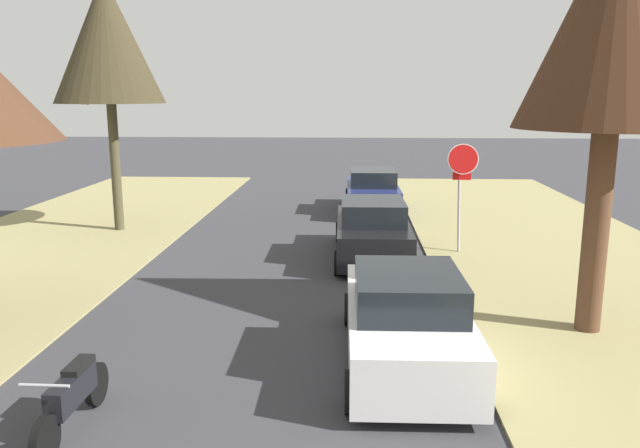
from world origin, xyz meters
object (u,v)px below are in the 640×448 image
object	(u,v)px
stop_sign_far	(462,174)
parked_sedan_navy	(372,192)
street_tree_right_mid_a	(616,20)
parked_sedan_white	(406,321)
parked_motorcycle	(72,396)
parked_sedan_black	(372,231)
street_tree_left_mid_b	(107,41)

from	to	relation	value
stop_sign_far	parked_sedan_navy	bearing A→B (deg)	110.05
street_tree_right_mid_a	parked_sedan_white	xyz separation A→B (m)	(-3.44, -1.54, -4.73)
stop_sign_far	parked_motorcycle	xyz separation A→B (m)	(-6.44, -9.44, -1.67)
stop_sign_far	parked_sedan_navy	world-z (taller)	stop_sign_far
parked_sedan_white	parked_motorcycle	distance (m)	4.97
street_tree_right_mid_a	parked_sedan_black	world-z (taller)	street_tree_right_mid_a
street_tree_left_mid_b	parked_sedan_black	size ratio (longest dim) A/B	1.72
street_tree_left_mid_b	street_tree_right_mid_a	bearing A→B (deg)	-34.13
street_tree_right_mid_a	parked_sedan_navy	distance (m)	12.98
street_tree_left_mid_b	parked_sedan_black	xyz separation A→B (m)	(7.88, -2.91, -5.07)
street_tree_left_mid_b	parked_motorcycle	xyz separation A→B (m)	(3.80, -11.72, -5.31)
street_tree_left_mid_b	stop_sign_far	bearing A→B (deg)	-12.57
street_tree_right_mid_a	parked_sedan_black	size ratio (longest dim) A/B	1.66
street_tree_right_mid_a	parked_motorcycle	size ratio (longest dim) A/B	3.57
parked_sedan_white	parked_sedan_navy	distance (m)	13.09
parked_motorcycle	parked_sedan_navy	bearing A→B (deg)	74.44
street_tree_left_mid_b	parked_sedan_white	bearing A→B (deg)	-48.98
parked_sedan_black	parked_motorcycle	distance (m)	9.71
street_tree_left_mid_b	parked_sedan_black	distance (m)	9.81
parked_sedan_navy	parked_motorcycle	size ratio (longest dim) A/B	2.16
street_tree_right_mid_a	parked_motorcycle	bearing A→B (deg)	-154.03
parked_sedan_navy	parked_motorcycle	bearing A→B (deg)	-105.56
stop_sign_far	parked_motorcycle	size ratio (longest dim) A/B	1.43
parked_sedan_navy	parked_motorcycle	xyz separation A→B (m)	(-4.28, -15.37, -0.24)
parked_sedan_navy	street_tree_right_mid_a	bearing A→B (deg)	-72.81
stop_sign_far	street_tree_left_mid_b	xyz separation A→B (m)	(-10.25, 2.28, 3.63)
street_tree_left_mid_b	parked_sedan_white	size ratio (longest dim) A/B	1.72
street_tree_right_mid_a	parked_sedan_white	world-z (taller)	street_tree_right_mid_a
parked_sedan_black	parked_sedan_navy	distance (m)	6.56
parked_sedan_navy	parked_motorcycle	distance (m)	15.95
street_tree_left_mid_b	parked_sedan_black	bearing A→B (deg)	-20.29
street_tree_left_mid_b	parked_sedan_navy	world-z (taller)	street_tree_left_mid_b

